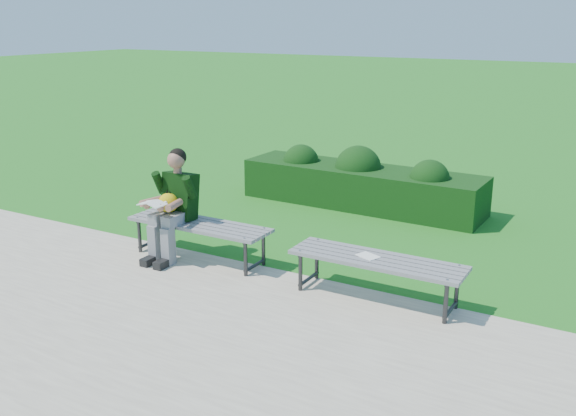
{
  "coord_description": "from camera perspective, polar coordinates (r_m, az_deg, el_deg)",
  "views": [
    {
      "loc": [
        3.7,
        -5.93,
        2.81
      ],
      "look_at": [
        0.39,
        -0.1,
        0.81
      ],
      "focal_mm": 40.0,
      "sensor_mm": 36.0,
      "label": 1
    }
  ],
  "objects": [
    {
      "name": "bench_right",
      "position": [
        6.59,
        7.9,
        -4.87
      ],
      "size": [
        1.8,
        0.5,
        0.46
      ],
      "color": "gray",
      "rests_on": "walkway"
    },
    {
      "name": "bench_left",
      "position": [
        7.7,
        -7.9,
        -1.69
      ],
      "size": [
        1.8,
        0.5,
        0.46
      ],
      "color": "gray",
      "rests_on": "walkway"
    },
    {
      "name": "seated_boy",
      "position": [
        7.73,
        -10.18,
        0.58
      ],
      "size": [
        0.56,
        0.76,
        1.31
      ],
      "color": "slate",
      "rests_on": "walkway"
    },
    {
      "name": "walkway",
      "position": [
        6.25,
        -10.82,
        -10.36
      ],
      "size": [
        30.0,
        3.5,
        0.02
      ],
      "color": "beige",
      "rests_on": "ground"
    },
    {
      "name": "hedge",
      "position": [
        9.95,
        6.51,
        2.28
      ],
      "size": [
        3.77,
        1.04,
        0.93
      ],
      "color": "#133D12",
      "rests_on": "ground"
    },
    {
      "name": "ground",
      "position": [
        7.54,
        -2.21,
        -5.32
      ],
      "size": [
        80.0,
        80.0,
        0.0
      ],
      "color": "#277117",
      "rests_on": "ground"
    },
    {
      "name": "paper_sheet",
      "position": [
        6.61,
        7.12,
        -4.26
      ],
      "size": [
        0.26,
        0.23,
        0.01
      ],
      "color": "white",
      "rests_on": "bench_right"
    }
  ]
}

